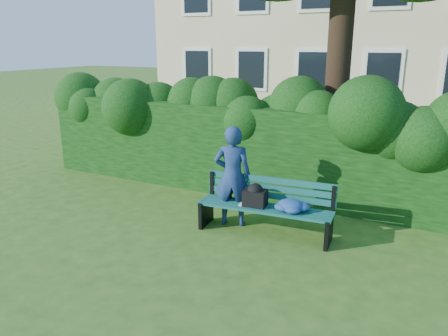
% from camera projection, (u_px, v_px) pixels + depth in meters
% --- Properties ---
extents(ground, '(80.00, 80.00, 0.00)m').
position_uv_depth(ground, '(207.00, 233.00, 7.15)').
color(ground, '#2D581A').
rests_on(ground, ground).
extents(hedge, '(10.00, 1.00, 1.80)m').
position_uv_depth(hedge, '(260.00, 151.00, 8.79)').
color(hedge, black).
rests_on(hedge, ground).
extents(park_bench, '(2.20, 0.73, 0.89)m').
position_uv_depth(park_bench, '(270.00, 204.00, 6.98)').
color(park_bench, '#105154').
rests_on(park_bench, ground).
extents(man_reading, '(0.72, 0.57, 1.71)m').
position_uv_depth(man_reading, '(233.00, 176.00, 7.27)').
color(man_reading, navy).
rests_on(man_reading, ground).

